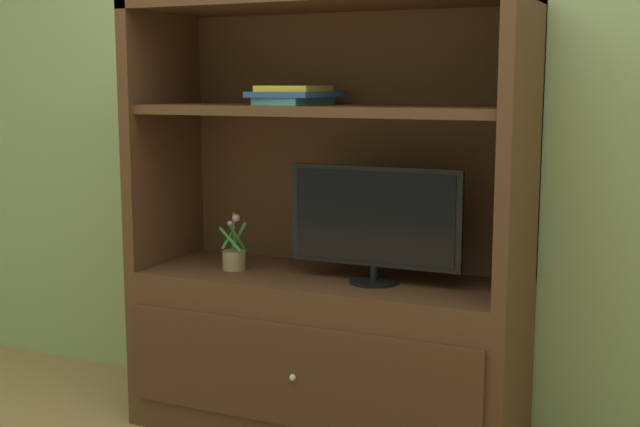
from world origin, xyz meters
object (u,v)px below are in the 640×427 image
object	(u,v)px
media_console	(326,303)
tv_monitor	(374,221)
magazine_stack	(295,95)
potted_plant	(234,257)

from	to	relation	value
media_console	tv_monitor	world-z (taller)	media_console
media_console	magazine_stack	bearing A→B (deg)	-177.01
tv_monitor	magazine_stack	xyz separation A→B (m)	(-0.34, 0.03, 0.45)
media_console	tv_monitor	bearing A→B (deg)	-10.99
media_console	potted_plant	bearing A→B (deg)	-171.43
media_console	potted_plant	size ratio (longest dim) A/B	7.28
media_console	magazine_stack	world-z (taller)	media_console
media_console	potted_plant	distance (m)	0.41
potted_plant	magazine_stack	bearing A→B (deg)	11.44
tv_monitor	magazine_stack	distance (m)	0.57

